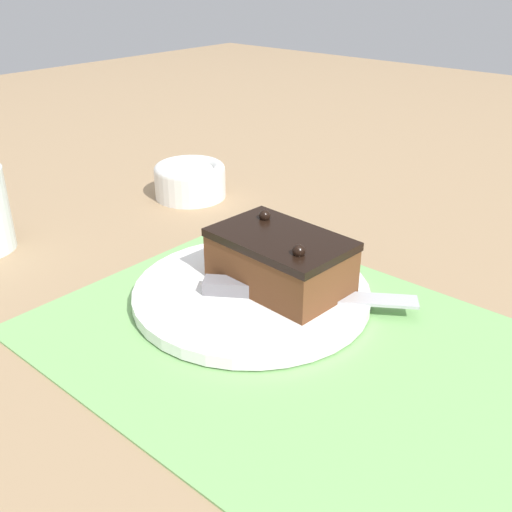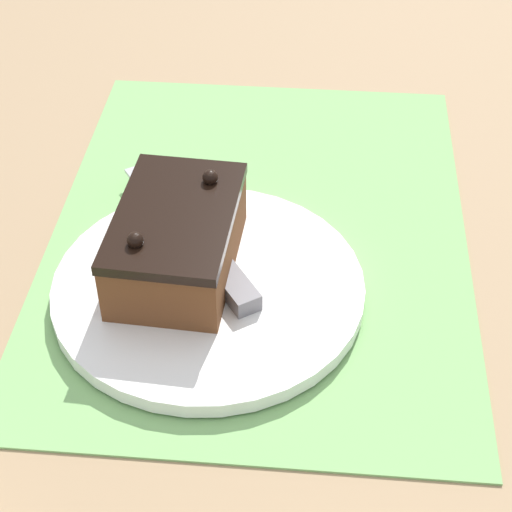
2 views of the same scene
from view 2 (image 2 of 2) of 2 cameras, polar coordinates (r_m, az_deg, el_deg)
name	(u,v)px [view 2 (image 2 of 2)]	position (r m, az deg, el deg)	size (l,w,h in m)	color
ground_plane	(259,232)	(0.71, 0.22, 1.61)	(3.00, 3.00, 0.00)	#9E7F5B
placemat_woven	(259,230)	(0.71, 0.23, 1.73)	(0.46, 0.34, 0.00)	#7AB266
cake_plate	(208,288)	(0.65, -3.19, -2.14)	(0.24, 0.24, 0.01)	white
chocolate_cake	(177,239)	(0.64, -5.29, 1.13)	(0.14, 0.09, 0.06)	brown
serving_knife	(208,255)	(0.66, -3.23, 0.07)	(0.18, 0.13, 0.01)	slate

